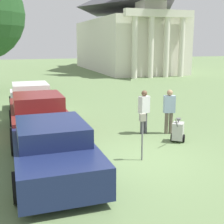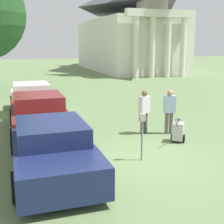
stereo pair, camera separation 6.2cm
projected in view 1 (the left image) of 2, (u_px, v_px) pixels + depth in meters
The scene contains 9 objects.
ground_plane at pixel (138, 159), 9.27m from camera, with size 120.00×120.00×0.00m, color #607A4C.
parked_car_navy at pixel (51, 147), 8.34m from camera, with size 2.09×5.06×1.40m.
parked_car_maroon at pixel (38, 116), 11.66m from camera, with size 2.08×4.76×1.55m.
parked_car_white at pixel (31, 100), 15.11m from camera, with size 2.00×4.63×1.50m.
parking_meter at pixel (142, 128), 9.01m from camera, with size 0.18×0.09×1.41m.
person_worker at pixel (144, 109), 11.72m from camera, with size 0.47×0.36×1.66m.
person_supervisor at pixel (169, 109), 11.72m from camera, with size 0.46×0.32×1.69m.
equipment_cart at pixel (178, 131), 10.86m from camera, with size 0.76×0.89×1.00m.
church at pixel (126, 25), 38.09m from camera, with size 8.63×18.72×21.85m.
Camera 1 is at (-3.49, -8.05, 3.40)m, focal length 50.00 mm.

